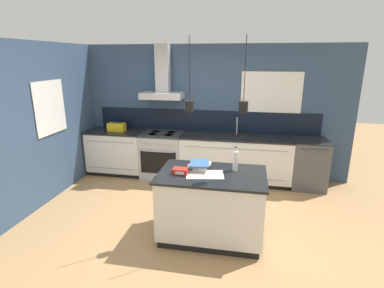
{
  "coord_description": "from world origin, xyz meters",
  "views": [
    {
      "loc": [
        0.85,
        -3.84,
        2.35
      ],
      "look_at": [
        0.01,
        0.56,
        1.05
      ],
      "focal_mm": 28.0,
      "sensor_mm": 36.0,
      "label": 1
    }
  ],
  "objects_px": {
    "yellow_toolbox": "(117,127)",
    "red_supply_box": "(180,171)",
    "oven_range": "(163,155)",
    "dishwasher": "(309,164)",
    "bottle_on_island": "(235,160)",
    "book_stack": "(200,165)"
  },
  "relations": [
    {
      "from": "red_supply_box",
      "to": "yellow_toolbox",
      "type": "distance_m",
      "value": 2.72
    },
    {
      "from": "book_stack",
      "to": "red_supply_box",
      "type": "relative_size",
      "value": 1.85
    },
    {
      "from": "oven_range",
      "to": "book_stack",
      "type": "xyz_separation_m",
      "value": [
        1.06,
        -1.82,
        0.51
      ]
    },
    {
      "from": "oven_range",
      "to": "dishwasher",
      "type": "height_order",
      "value": "same"
    },
    {
      "from": "yellow_toolbox",
      "to": "book_stack",
      "type": "bearing_deg",
      "value": -42.15
    },
    {
      "from": "bottle_on_island",
      "to": "book_stack",
      "type": "xyz_separation_m",
      "value": [
        -0.47,
        -0.04,
        -0.08
      ]
    },
    {
      "from": "dishwasher",
      "to": "oven_range",
      "type": "bearing_deg",
      "value": -179.91
    },
    {
      "from": "red_supply_box",
      "to": "bottle_on_island",
      "type": "bearing_deg",
      "value": 20.51
    },
    {
      "from": "red_supply_box",
      "to": "yellow_toolbox",
      "type": "relative_size",
      "value": 0.57
    },
    {
      "from": "bottle_on_island",
      "to": "yellow_toolbox",
      "type": "height_order",
      "value": "bottle_on_island"
    },
    {
      "from": "dishwasher",
      "to": "yellow_toolbox",
      "type": "relative_size",
      "value": 2.68
    },
    {
      "from": "book_stack",
      "to": "yellow_toolbox",
      "type": "distance_m",
      "value": 2.72
    },
    {
      "from": "red_supply_box",
      "to": "yellow_toolbox",
      "type": "xyz_separation_m",
      "value": [
        -1.8,
        2.04,
        0.04
      ]
    },
    {
      "from": "dishwasher",
      "to": "book_stack",
      "type": "xyz_separation_m",
      "value": [
        -1.75,
        -1.82,
        0.51
      ]
    },
    {
      "from": "yellow_toolbox",
      "to": "red_supply_box",
      "type": "bearing_deg",
      "value": -48.56
    },
    {
      "from": "book_stack",
      "to": "yellow_toolbox",
      "type": "height_order",
      "value": "yellow_toolbox"
    },
    {
      "from": "book_stack",
      "to": "yellow_toolbox",
      "type": "relative_size",
      "value": 1.05
    },
    {
      "from": "dishwasher",
      "to": "bottle_on_island",
      "type": "xyz_separation_m",
      "value": [
        -1.28,
        -1.78,
        0.59
      ]
    },
    {
      "from": "dishwasher",
      "to": "bottle_on_island",
      "type": "relative_size",
      "value": 2.77
    },
    {
      "from": "yellow_toolbox",
      "to": "oven_range",
      "type": "bearing_deg",
      "value": -0.26
    },
    {
      "from": "oven_range",
      "to": "red_supply_box",
      "type": "distance_m",
      "value": 2.25
    },
    {
      "from": "dishwasher",
      "to": "book_stack",
      "type": "distance_m",
      "value": 2.58
    }
  ]
}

